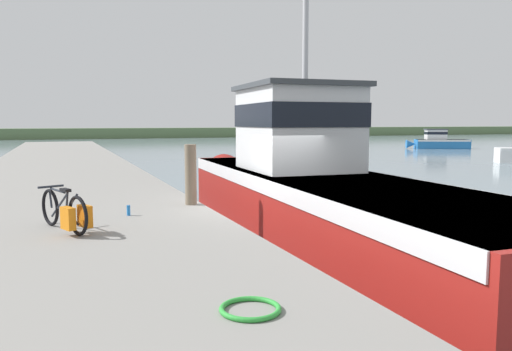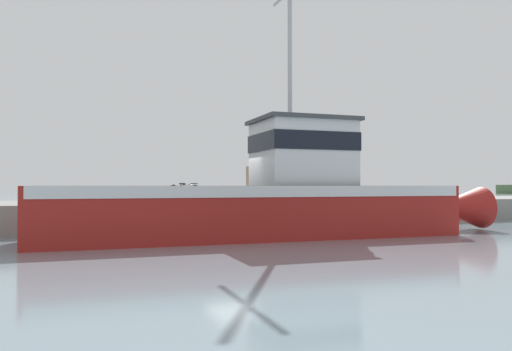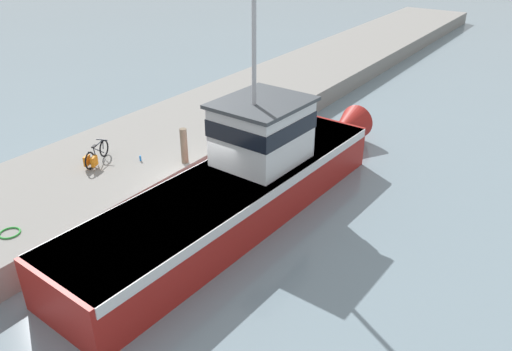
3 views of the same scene
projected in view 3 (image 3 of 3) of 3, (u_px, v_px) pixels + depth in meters
The scene contains 7 objects.
ground_plane at pixel (208, 207), 17.32m from camera, with size 320.00×320.00×0.00m, color gray.
dock_pier at pixel (122, 164), 19.24m from camera, with size 5.78×80.00×0.98m, color gray.
fishing_boat_main at pixel (246, 179), 16.52m from camera, with size 3.68×15.36×9.20m.
bicycle_touring at pixel (95, 156), 17.97m from camera, with size 0.83×1.61×0.72m.
mooring_post at pixel (184, 146), 17.95m from camera, with size 0.25×0.25×1.32m, color #756651.
hose_coil at pixel (10, 233), 14.14m from camera, with size 0.60×0.60×0.05m, color green.
water_bottle_on_curb at pixel (140, 158), 18.33m from camera, with size 0.07×0.07×0.20m, color blue.
Camera 3 is at (9.79, -11.29, 8.98)m, focal length 35.00 mm.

